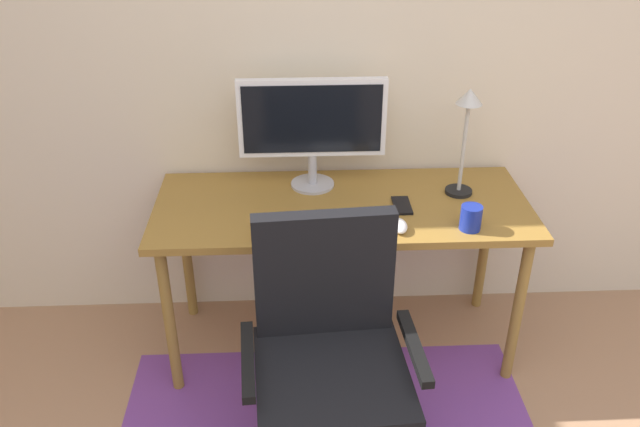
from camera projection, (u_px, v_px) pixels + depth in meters
The scene contains 9 objects.
wall_back at pixel (359, 31), 2.63m from camera, with size 6.00×0.10×2.60m, color beige.
desk at pixel (342, 219), 2.62m from camera, with size 1.49×0.61×0.71m.
monitor at pixel (312, 122), 2.59m from camera, with size 0.59×0.18×0.46m.
keyboard at pixel (311, 230), 2.40m from camera, with size 0.43×0.13×0.02m, color white.
computer_mouse at pixel (399, 226), 2.41m from camera, with size 0.06×0.10×0.03m, color white.
coffee_cup at pixel (471, 218), 2.40m from camera, with size 0.08×0.08×0.10m, color navy.
cell_phone at pixel (402, 205), 2.57m from camera, with size 0.07×0.14×0.01m, color black.
desk_lamp at pixel (467, 122), 2.52m from camera, with size 0.11×0.11×0.44m.
office_chair at pixel (330, 381), 2.18m from camera, with size 0.59×0.53×0.95m.
Camera 1 is at (-0.28, -0.44, 1.96)m, focal length 36.57 mm.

